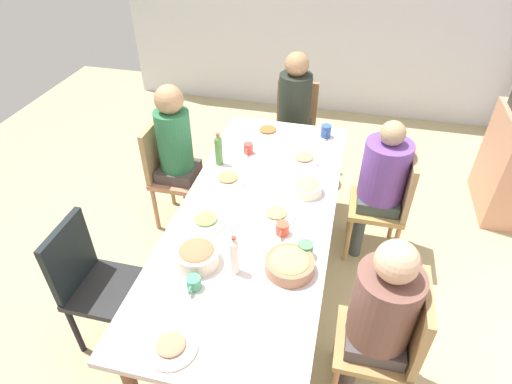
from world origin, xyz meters
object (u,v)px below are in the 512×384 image
at_px(person_3, 177,147).
at_px(plate_2, 206,220).
at_px(person_2, 380,312).
at_px(plate_1, 276,214).
at_px(cup_0, 326,131).
at_px(cup_2, 305,250).
at_px(chair_2, 391,339).
at_px(plate_5, 268,131).
at_px(person_0, 381,178).
at_px(bottle_1, 219,150).
at_px(plate_3, 304,158).
at_px(bowl_2, 290,264).
at_px(chair_4, 92,279).
at_px(cup_1, 282,229).
at_px(chair_1, 295,124).
at_px(chair_3, 169,169).
at_px(person_1, 294,107).
at_px(bowl_1, 197,255).
at_px(plate_0, 171,346).
at_px(chair_0, 389,200).
at_px(plate_4, 228,178).
at_px(bowl_0, 307,187).
at_px(cup_4, 248,148).

bearing_deg(person_3, plate_2, 33.15).
height_order(person_2, plate_1, person_2).
height_order(cup_0, cup_2, cup_0).
bearing_deg(chair_2, plate_5, -147.60).
distance_m(person_0, bottle_1, 1.18).
height_order(plate_2, plate_3, same).
bearing_deg(plate_1, bowl_2, 20.42).
distance_m(chair_2, cup_2, 0.63).
relative_size(chair_4, plate_5, 3.54).
xyz_separation_m(bowl_2, cup_1, (-0.27, -0.09, -0.01)).
xyz_separation_m(chair_1, plate_3, (0.91, 0.21, 0.23)).
relative_size(bowl_2, cup_1, 2.34).
bearing_deg(chair_4, chair_3, 180.00).
bearing_deg(chair_4, person_3, 175.58).
bearing_deg(person_2, plate_3, -155.53).
distance_m(chair_1, cup_1, 1.76).
relative_size(person_1, plate_5, 4.84).
bearing_deg(bowl_1, chair_1, 174.19).
bearing_deg(cup_2, person_0, 155.35).
distance_m(person_3, plate_1, 1.09).
xyz_separation_m(plate_0, cup_1, (-0.86, 0.35, 0.02)).
xyz_separation_m(person_1, plate_1, (1.49, 0.13, 0.01)).
bearing_deg(plate_1, bowl_1, -35.15).
distance_m(person_1, bowl_2, 1.94).
relative_size(chair_2, chair_4, 1.00).
bearing_deg(bowl_2, bowl_1, -83.08).
bearing_deg(bowl_1, chair_4, -82.14).
xyz_separation_m(plate_5, bottle_1, (0.54, -0.24, 0.11)).
bearing_deg(person_3, chair_1, 141.47).
xyz_separation_m(chair_0, plate_5, (-0.40, -1.00, 0.23)).
bearing_deg(person_3, plate_5, 122.05).
bearing_deg(chair_1, bottle_1, -19.05).
xyz_separation_m(chair_0, cup_1, (0.76, -0.67, 0.26)).
bearing_deg(person_0, plate_4, -73.04).
distance_m(plate_4, cup_0, 0.96).
xyz_separation_m(plate_1, cup_1, (0.15, 0.07, 0.02)).
relative_size(chair_1, person_3, 0.73).
height_order(plate_2, bottle_1, bottle_1).
relative_size(plate_3, bowl_1, 1.02).
height_order(chair_0, plate_0, chair_0).
xyz_separation_m(chair_4, plate_1, (-0.58, 1.00, 0.23)).
bearing_deg(plate_4, cup_1, 46.51).
height_order(plate_0, bowl_1, bowl_1).
xyz_separation_m(chair_3, cup_2, (0.91, 1.22, 0.26)).
bearing_deg(person_3, bowl_2, 45.87).
xyz_separation_m(chair_2, bowl_0, (-0.86, -0.58, 0.26)).
distance_m(person_0, cup_2, 1.00).
bearing_deg(chair_3, plate_1, 58.69).
distance_m(cup_1, cup_4, 0.91).
relative_size(bowl_0, bottle_1, 0.83).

